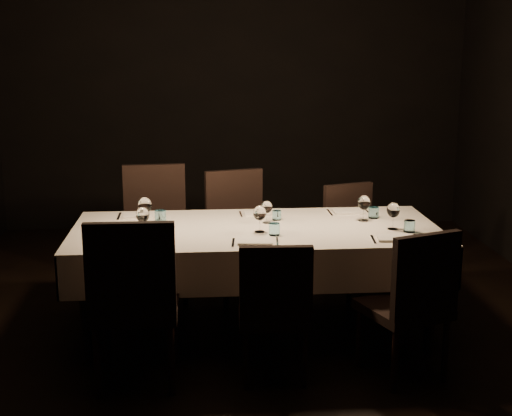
{
  "coord_description": "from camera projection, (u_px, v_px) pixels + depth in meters",
  "views": [
    {
      "loc": [
        -0.38,
        -4.73,
        2.01
      ],
      "look_at": [
        0.0,
        0.0,
        0.9
      ],
      "focal_mm": 50.0,
      "sensor_mm": 36.0,
      "label": 1
    }
  ],
  "objects": [
    {
      "name": "place_setting_far_left",
      "position": [
        147.0,
        211.0,
        5.04
      ],
      "size": [
        0.36,
        0.42,
        0.2
      ],
      "rotation": [
        0.0,
        0.0,
        0.01
      ],
      "color": "white",
      "rests_on": "dining_table"
    },
    {
      "name": "place_setting_near_right",
      "position": [
        398.0,
        222.0,
        4.75
      ],
      "size": [
        0.35,
        0.41,
        0.19
      ],
      "rotation": [
        0.0,
        0.0,
        -0.1
      ],
      "color": "white",
      "rests_on": "dining_table"
    },
    {
      "name": "place_setting_near_center",
      "position": [
        262.0,
        225.0,
        4.68
      ],
      "size": [
        0.33,
        0.41,
        0.18
      ],
      "rotation": [
        0.0,
        0.0,
        -0.08
      ],
      "color": "white",
      "rests_on": "dining_table"
    },
    {
      "name": "place_setting_far_right",
      "position": [
        361.0,
        208.0,
        5.16
      ],
      "size": [
        0.33,
        0.41,
        0.19
      ],
      "rotation": [
        0.0,
        0.0,
        0.01
      ],
      "color": "white",
      "rests_on": "dining_table"
    },
    {
      "name": "dining_table",
      "position": [
        256.0,
        238.0,
        4.92
      ],
      "size": [
        2.52,
        1.12,
        0.76
      ],
      "color": "black",
      "rests_on": "ground"
    },
    {
      "name": "chair_near_right",
      "position": [
        413.0,
        298.0,
        4.24
      ],
      "size": [
        0.58,
        0.58,
        0.94
      ],
      "rotation": [
        0.0,
        0.0,
        3.5
      ],
      "color": "black",
      "rests_on": "ground"
    },
    {
      "name": "chair_near_left",
      "position": [
        134.0,
        297.0,
        4.13
      ],
      "size": [
        0.51,
        0.51,
        1.05
      ],
      "rotation": [
        0.0,
        0.0,
        3.13
      ],
      "color": "black",
      "rests_on": "ground"
    },
    {
      "name": "chair_far_left",
      "position": [
        156.0,
        226.0,
        5.73
      ],
      "size": [
        0.54,
        0.54,
        1.04
      ],
      "rotation": [
        0.0,
        0.0,
        0.07
      ],
      "color": "black",
      "rests_on": "ground"
    },
    {
      "name": "chair_far_right",
      "position": [
        353.0,
        234.0,
        5.75
      ],
      "size": [
        0.54,
        0.54,
        0.89
      ],
      "rotation": [
        0.0,
        0.0,
        0.31
      ],
      "color": "black",
      "rests_on": "ground"
    },
    {
      "name": "room",
      "position": [
        256.0,
        120.0,
        4.74
      ],
      "size": [
        5.01,
        6.01,
        3.01
      ],
      "color": "black",
      "rests_on": "ground"
    },
    {
      "name": "place_setting_near_left",
      "position": [
        143.0,
        228.0,
        4.62
      ],
      "size": [
        0.35,
        0.41,
        0.19
      ],
      "rotation": [
        0.0,
        0.0,
        0.19
      ],
      "color": "white",
      "rests_on": "dining_table"
    },
    {
      "name": "chair_near_center",
      "position": [
        275.0,
        305.0,
        4.21
      ],
      "size": [
        0.44,
        0.44,
        0.88
      ],
      "rotation": [
        0.0,
        0.0,
        3.1
      ],
      "color": "black",
      "rests_on": "ground"
    },
    {
      "name": "chair_far_center",
      "position": [
        239.0,
        228.0,
        5.75
      ],
      "size": [
        0.58,
        0.58,
        1.0
      ],
      "rotation": [
        0.0,
        0.0,
        0.26
      ],
      "color": "black",
      "rests_on": "ground"
    },
    {
      "name": "place_setting_far_center",
      "position": [
        266.0,
        211.0,
        5.11
      ],
      "size": [
        0.29,
        0.39,
        0.16
      ],
      "rotation": [
        0.0,
        0.0,
        0.03
      ],
      "color": "white",
      "rests_on": "dining_table"
    }
  ]
}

